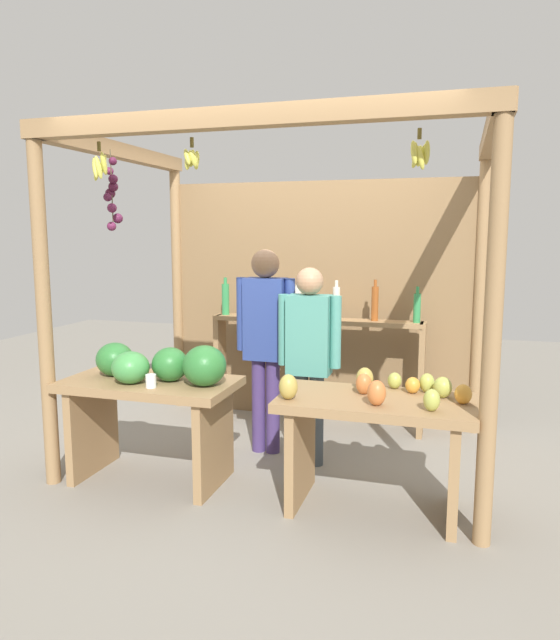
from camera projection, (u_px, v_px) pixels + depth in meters
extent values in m
plane|color=gray|center=(287.00, 454.00, 4.69)|extent=(12.00, 12.00, 0.00)
cylinder|color=#99754C|center=(44.00, 309.00, 3.98)|extent=(0.10, 0.10, 2.48)
cylinder|color=#99754C|center=(493.00, 329.00, 3.15)|extent=(0.10, 0.10, 2.48)
cylinder|color=#99754C|center=(177.00, 285.00, 5.87)|extent=(0.10, 0.10, 2.48)
cylinder|color=#99754C|center=(480.00, 294.00, 5.04)|extent=(0.10, 0.10, 2.48)
cube|color=#99754C|center=(240.00, 117.00, 3.39)|extent=(2.98, 0.12, 0.12)
cube|color=#99754C|center=(118.00, 151.00, 4.75)|extent=(0.12, 2.10, 0.12)
cube|color=#99754C|center=(494.00, 133.00, 3.93)|extent=(0.12, 2.10, 0.12)
cube|color=olive|center=(317.00, 302.00, 5.49)|extent=(2.88, 0.04, 2.23)
cylinder|color=brown|center=(99.00, 146.00, 3.78)|extent=(0.02, 0.02, 0.06)
ellipsoid|color=#D1CC4C|center=(104.00, 163.00, 3.78)|extent=(0.04, 0.07, 0.15)
ellipsoid|color=#D1CC4C|center=(103.00, 166.00, 3.82)|extent=(0.10, 0.05, 0.15)
ellipsoid|color=#D1CC4C|center=(97.00, 170.00, 3.83)|extent=(0.05, 0.06, 0.16)
ellipsoid|color=#D1CC4C|center=(95.00, 167.00, 3.79)|extent=(0.08, 0.08, 0.16)
ellipsoid|color=#D1CC4C|center=(99.00, 167.00, 3.76)|extent=(0.06, 0.05, 0.15)
cylinder|color=brown|center=(420.00, 134.00, 3.30)|extent=(0.02, 0.02, 0.06)
ellipsoid|color=#D1CC4C|center=(427.00, 153.00, 3.31)|extent=(0.04, 0.07, 0.14)
ellipsoid|color=#D1CC4C|center=(422.00, 155.00, 3.33)|extent=(0.08, 0.07, 0.14)
ellipsoid|color=#D1CC4C|center=(417.00, 157.00, 3.35)|extent=(0.08, 0.05, 0.14)
ellipsoid|color=#D1CC4C|center=(415.00, 154.00, 3.32)|extent=(0.04, 0.06, 0.14)
ellipsoid|color=#D1CC4C|center=(414.00, 152.00, 3.29)|extent=(0.05, 0.05, 0.14)
ellipsoid|color=#D1CC4C|center=(420.00, 158.00, 3.29)|extent=(0.07, 0.05, 0.14)
cylinder|color=brown|center=(192.00, 142.00, 3.61)|extent=(0.02, 0.02, 0.06)
ellipsoid|color=#D1CC4C|center=(195.00, 161.00, 3.63)|extent=(0.04, 0.08, 0.12)
ellipsoid|color=#D1CC4C|center=(197.00, 160.00, 3.65)|extent=(0.05, 0.04, 0.11)
ellipsoid|color=#D1CC4C|center=(192.00, 158.00, 3.65)|extent=(0.05, 0.04, 0.11)
ellipsoid|color=#D1CC4C|center=(188.00, 161.00, 3.64)|extent=(0.04, 0.06, 0.11)
ellipsoid|color=#D1CC4C|center=(187.00, 157.00, 3.60)|extent=(0.07, 0.06, 0.12)
ellipsoid|color=#D1CC4C|center=(193.00, 159.00, 3.60)|extent=(0.07, 0.06, 0.12)
cylinder|color=#4C422D|center=(112.00, 189.00, 4.16)|extent=(0.01, 0.01, 0.55)
sphere|color=#47142D|center=(113.00, 161.00, 4.14)|extent=(0.06, 0.06, 0.06)
sphere|color=#601E42|center=(110.00, 171.00, 4.16)|extent=(0.06, 0.06, 0.06)
sphere|color=#47142D|center=(113.00, 179.00, 4.13)|extent=(0.07, 0.07, 0.07)
sphere|color=#47142D|center=(113.00, 187.00, 4.16)|extent=(0.07, 0.07, 0.07)
sphere|color=#47142D|center=(110.00, 193.00, 4.18)|extent=(0.07, 0.07, 0.07)
sphere|color=#511938|center=(108.00, 197.00, 4.16)|extent=(0.06, 0.06, 0.06)
sphere|color=#601E42|center=(112.00, 208.00, 4.17)|extent=(0.07, 0.07, 0.07)
sphere|color=#511938|center=(118.00, 218.00, 4.21)|extent=(0.07, 0.07, 0.07)
sphere|color=#601E42|center=(112.00, 226.00, 4.17)|extent=(0.07, 0.07, 0.07)
cube|color=#99754C|center=(150.00, 384.00, 4.11)|extent=(1.21, 0.64, 0.06)
cube|color=#99754C|center=(93.00, 428.00, 4.30)|extent=(0.06, 0.58, 0.67)
cube|color=#99754C|center=(214.00, 441.00, 4.02)|extent=(0.06, 0.58, 0.67)
ellipsoid|color=#2D7533|center=(115.00, 359.00, 4.22)|extent=(0.30, 0.30, 0.24)
ellipsoid|color=#2D7533|center=(204.00, 366.00, 3.93)|extent=(0.41, 0.41, 0.28)
ellipsoid|color=#2D7533|center=(170.00, 364.00, 4.06)|extent=(0.32, 0.32, 0.24)
ellipsoid|color=#429347|center=(131.00, 368.00, 4.00)|extent=(0.36, 0.36, 0.22)
cylinder|color=white|center=(151.00, 381.00, 3.89)|extent=(0.07, 0.07, 0.09)
cube|color=#99754C|center=(376.00, 403.00, 3.65)|extent=(1.21, 0.64, 0.06)
cube|color=#99754C|center=(301.00, 451.00, 3.84)|extent=(0.06, 0.58, 0.67)
cube|color=#99754C|center=(454.00, 467.00, 3.57)|extent=(0.06, 0.58, 0.67)
ellipsoid|color=gold|center=(463.00, 394.00, 3.52)|extent=(0.15, 0.15, 0.12)
ellipsoid|color=#B79E47|center=(365.00, 378.00, 3.85)|extent=(0.16, 0.16, 0.15)
ellipsoid|color=gold|center=(413.00, 385.00, 3.76)|extent=(0.12, 0.12, 0.11)
ellipsoid|color=#A8B24C|center=(443.00, 387.00, 3.65)|extent=(0.16, 0.16, 0.13)
ellipsoid|color=#B79E47|center=(288.00, 387.00, 3.62)|extent=(0.16, 0.16, 0.16)
ellipsoid|color=#CC7038|center=(377.00, 393.00, 3.48)|extent=(0.16, 0.16, 0.15)
ellipsoid|color=#A8B24C|center=(432.00, 400.00, 3.37)|extent=(0.12, 0.12, 0.13)
ellipsoid|color=#A8B24C|center=(427.00, 383.00, 3.78)|extent=(0.10, 0.10, 0.13)
ellipsoid|color=#A8B24C|center=(395.00, 381.00, 3.87)|extent=(0.11, 0.11, 0.11)
ellipsoid|color=#CC7038|center=(364.00, 384.00, 3.73)|extent=(0.14, 0.14, 0.13)
cube|color=#99754C|center=(220.00, 366.00, 5.58)|extent=(0.05, 0.20, 1.00)
cube|color=#99754C|center=(421.00, 380.00, 5.04)|extent=(0.05, 0.20, 1.00)
cube|color=#99754C|center=(316.00, 321.00, 5.24)|extent=(1.87, 0.22, 0.04)
cylinder|color=#338C4C|center=(226.00, 299.00, 5.47)|extent=(0.07, 0.07, 0.29)
cylinder|color=#338C4C|center=(225.00, 281.00, 5.44)|extent=(0.03, 0.03, 0.06)
cylinder|color=silver|center=(261.00, 302.00, 5.37)|extent=(0.06, 0.06, 0.26)
cylinder|color=silver|center=(260.00, 285.00, 5.35)|extent=(0.03, 0.03, 0.06)
cylinder|color=silver|center=(298.00, 302.00, 5.27)|extent=(0.07, 0.07, 0.29)
cylinder|color=silver|center=(298.00, 283.00, 5.24)|extent=(0.03, 0.03, 0.06)
cylinder|color=silver|center=(336.00, 303.00, 5.17)|extent=(0.06, 0.06, 0.29)
cylinder|color=silver|center=(337.00, 284.00, 5.14)|extent=(0.03, 0.03, 0.06)
cylinder|color=#994C1E|center=(375.00, 304.00, 5.07)|extent=(0.06, 0.06, 0.30)
cylinder|color=#994C1E|center=(375.00, 283.00, 5.04)|extent=(0.03, 0.03, 0.06)
cylinder|color=#338C4C|center=(417.00, 308.00, 4.97)|extent=(0.06, 0.06, 0.25)
cylinder|color=#338C4C|center=(418.00, 290.00, 4.95)|extent=(0.03, 0.03, 0.06)
cylinder|color=#46336C|center=(259.00, 405.00, 4.71)|extent=(0.11, 0.11, 0.76)
cylinder|color=#46336C|center=(273.00, 406.00, 4.68)|extent=(0.11, 0.11, 0.76)
cube|color=#2D428C|center=(266.00, 319.00, 4.59)|extent=(0.32, 0.19, 0.65)
cylinder|color=#2D428C|center=(242.00, 314.00, 4.65)|extent=(0.08, 0.08, 0.58)
cylinder|color=#2D428C|center=(290.00, 316.00, 4.53)|extent=(0.08, 0.08, 0.58)
sphere|color=#997051|center=(265.00, 264.00, 4.53)|extent=(0.22, 0.22, 0.22)
cylinder|color=#404B53|center=(301.00, 418.00, 4.46)|extent=(0.11, 0.11, 0.71)
cylinder|color=#404B53|center=(316.00, 420.00, 4.43)|extent=(0.11, 0.11, 0.71)
cube|color=teal|center=(309.00, 335.00, 4.35)|extent=(0.32, 0.19, 0.60)
cylinder|color=teal|center=(284.00, 330.00, 4.40)|extent=(0.08, 0.08, 0.54)
cylinder|color=teal|center=(336.00, 332.00, 4.29)|extent=(0.08, 0.08, 0.54)
sphere|color=tan|center=(310.00, 281.00, 4.29)|extent=(0.20, 0.20, 0.20)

